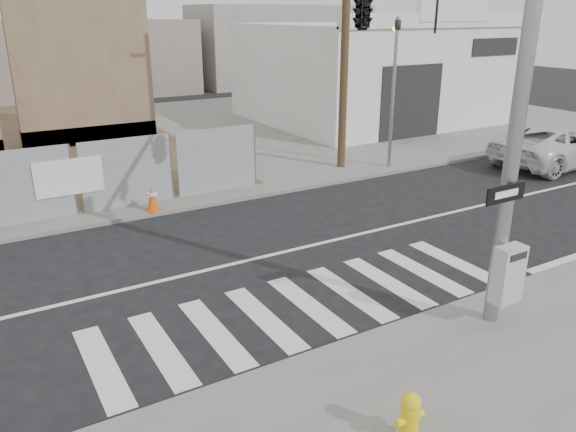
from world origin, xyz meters
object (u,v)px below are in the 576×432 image
suv (560,145)px  fire_hydrant (410,417)px  traffic_cone_d (152,198)px  signal_pole (407,48)px  auto_shop (376,71)px

suv → fire_hydrant: bearing=118.3°
suv → traffic_cone_d: (-14.91, 2.36, -0.30)m
suv → signal_pole: bearing=108.0°
fire_hydrant → suv: (14.86, 8.26, 0.30)m
fire_hydrant → suv: 17.00m
auto_shop → suv: 11.25m
traffic_cone_d → suv: bearing=-9.0°
signal_pole → suv: signal_pole is taller
signal_pole → auto_shop: signal_pole is taller
fire_hydrant → signal_pole: bearing=59.0°
signal_pole → traffic_cone_d: 8.35m
auto_shop → traffic_cone_d: bearing=-149.7°
fire_hydrant → suv: size_ratio=0.13×
signal_pole → suv: (11.43, 3.90, -4.00)m
signal_pole → traffic_cone_d: size_ratio=9.33×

